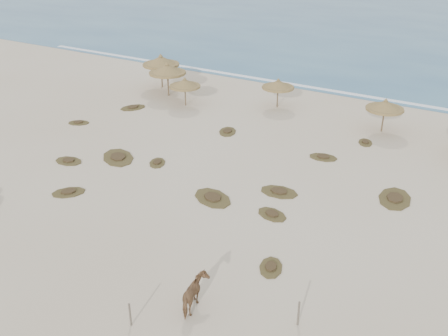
% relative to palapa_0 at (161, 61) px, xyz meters
% --- Properties ---
extents(ground, '(160.00, 160.00, 0.00)m').
position_rel_palapa_0_xyz_m(ground, '(13.47, -18.85, -2.50)').
color(ground, beige).
rests_on(ground, ground).
extents(ocean, '(200.00, 100.00, 0.01)m').
position_rel_palapa_0_xyz_m(ocean, '(13.47, 56.15, -2.50)').
color(ocean, '#2D5987').
rests_on(ocean, ground).
extents(foam_line, '(70.00, 0.60, 0.01)m').
position_rel_palapa_0_xyz_m(foam_line, '(13.47, 7.15, -2.50)').
color(foam_line, white).
rests_on(foam_line, ground).
extents(palapa_0, '(3.58, 3.58, 3.22)m').
position_rel_palapa_0_xyz_m(palapa_0, '(0.00, 0.00, 0.00)').
color(palapa_0, brown).
rests_on(palapa_0, ground).
extents(palapa_1, '(3.59, 3.59, 3.11)m').
position_rel_palapa_0_xyz_m(palapa_1, '(2.01, -1.73, -0.09)').
color(palapa_1, brown).
rests_on(palapa_1, ground).
extents(palapa_2, '(3.52, 3.52, 2.50)m').
position_rel_palapa_0_xyz_m(palapa_2, '(4.84, -3.14, -0.56)').
color(palapa_2, brown).
rests_on(palapa_2, ground).
extents(palapa_3, '(3.27, 3.27, 2.55)m').
position_rel_palapa_0_xyz_m(palapa_3, '(11.86, 0.48, -0.52)').
color(palapa_3, brown).
rests_on(palapa_3, ground).
extents(palapa_4, '(3.14, 3.14, 2.64)m').
position_rel_palapa_0_xyz_m(palapa_4, '(21.01, -0.45, -0.46)').
color(palapa_4, brown).
rests_on(palapa_4, ground).
extents(horse, '(1.20, 1.88, 1.47)m').
position_rel_palapa_0_xyz_m(horse, '(19.40, -23.71, -1.77)').
color(horse, brown).
rests_on(horse, ground).
extents(fence_post_near, '(0.10, 0.10, 1.10)m').
position_rel_palapa_0_xyz_m(fence_post_near, '(17.70, -25.79, -1.95)').
color(fence_post_near, '#63594A').
rests_on(fence_post_near, ground).
extents(fence_post_far, '(0.09, 0.09, 1.17)m').
position_rel_palapa_0_xyz_m(fence_post_far, '(23.43, -22.40, -1.92)').
color(fence_post_far, '#63594A').
rests_on(fence_post_far, ground).
extents(scrub_0, '(2.05, 1.43, 0.16)m').
position_rel_palapa_0_xyz_m(scrub_0, '(4.40, -16.30, -2.45)').
color(scrub_0, brown).
rests_on(scrub_0, ground).
extents(scrub_1, '(3.61, 3.35, 0.16)m').
position_rel_palapa_0_xyz_m(scrub_1, '(6.88, -14.21, -2.45)').
color(scrub_1, brown).
rests_on(scrub_1, ground).
extents(scrub_2, '(1.72, 1.91, 0.16)m').
position_rel_palapa_0_xyz_m(scrub_2, '(9.67, -13.53, -2.45)').
color(scrub_2, brown).
rests_on(scrub_2, ground).
extents(scrub_3, '(2.41, 1.68, 0.16)m').
position_rel_palapa_0_xyz_m(scrub_3, '(18.27, -13.01, -2.45)').
color(scrub_3, brown).
rests_on(scrub_3, ground).
extents(scrub_4, '(2.10, 1.69, 0.16)m').
position_rel_palapa_0_xyz_m(scrub_4, '(18.99, -15.49, -2.45)').
color(scrub_4, brown).
rests_on(scrub_4, ground).
extents(scrub_5, '(2.18, 3.02, 0.16)m').
position_rel_palapa_0_xyz_m(scrub_5, '(24.38, -10.34, -2.45)').
color(scrub_5, brown).
rests_on(scrub_5, ground).
extents(scrub_6, '(2.34, 2.62, 0.16)m').
position_rel_palapa_0_xyz_m(scrub_6, '(1.35, -5.99, -2.45)').
color(scrub_6, brown).
rests_on(scrub_6, ground).
extents(scrub_7, '(2.09, 1.52, 0.16)m').
position_rel_palapa_0_xyz_m(scrub_7, '(18.84, -7.14, -2.45)').
color(scrub_7, brown).
rests_on(scrub_7, ground).
extents(scrub_8, '(1.98, 1.68, 0.16)m').
position_rel_palapa_0_xyz_m(scrub_8, '(-0.10, -10.89, -2.45)').
color(scrub_8, brown).
rests_on(scrub_8, ground).
extents(scrub_9, '(3.15, 2.66, 0.16)m').
position_rel_palapa_0_xyz_m(scrub_9, '(15.25, -15.60, -2.45)').
color(scrub_9, brown).
rests_on(scrub_9, ground).
extents(scrub_10, '(1.44, 1.75, 0.16)m').
position_rel_palapa_0_xyz_m(scrub_10, '(20.60, -3.25, -2.45)').
color(scrub_10, brown).
rests_on(scrub_10, ground).
extents(scrub_11, '(2.28, 2.28, 0.16)m').
position_rel_palapa_0_xyz_m(scrub_11, '(7.56, -19.36, -2.45)').
color(scrub_11, brown).
rests_on(scrub_11, ground).
extents(scrub_12, '(1.58, 1.93, 0.16)m').
position_rel_palapa_0_xyz_m(scrub_12, '(20.95, -19.70, -2.45)').
color(scrub_12, brown).
rests_on(scrub_12, ground).
extents(scrub_13, '(1.95, 2.31, 0.16)m').
position_rel_palapa_0_xyz_m(scrub_13, '(10.99, -6.52, -2.45)').
color(scrub_13, brown).
rests_on(scrub_13, ground).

